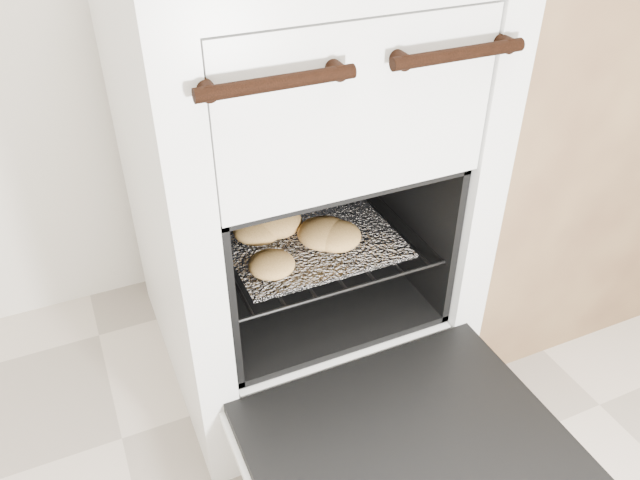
{
  "coord_description": "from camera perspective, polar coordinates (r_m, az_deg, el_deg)",
  "views": [
    {
      "loc": [
        -0.29,
        0.09,
        1.11
      ],
      "look_at": [
        0.12,
        1.01,
        0.41
      ],
      "focal_mm": 35.0,
      "sensor_mm": 36.0,
      "label": 1
    }
  ],
  "objects": [
    {
      "name": "stove",
      "position": [
        1.32,
        -2.64,
        5.18
      ],
      "size": [
        0.61,
        0.68,
        0.93
      ],
      "color": "silver",
      "rests_on": "ground"
    },
    {
      "name": "oven_door",
      "position": [
        1.14,
        7.92,
        -18.25
      ],
      "size": [
        0.55,
        0.43,
        0.04
      ],
      "color": "black",
      "rests_on": "stove"
    },
    {
      "name": "oven_rack",
      "position": [
        1.31,
        -1.45,
        0.56
      ],
      "size": [
        0.44,
        0.43,
        0.01
      ],
      "color": "black",
      "rests_on": "stove"
    },
    {
      "name": "foil_sheet",
      "position": [
        1.29,
        -1.1,
        0.32
      ],
      "size": [
        0.34,
        0.3,
        0.01
      ],
      "primitive_type": "cube",
      "color": "white",
      "rests_on": "oven_rack"
    },
    {
      "name": "baked_rolls",
      "position": [
        1.27,
        -2.81,
        0.99
      ],
      "size": [
        0.27,
        0.31,
        0.05
      ],
      "color": "#E2B15A",
      "rests_on": "foil_sheet"
    },
    {
      "name": "counter",
      "position": [
        1.78,
        22.92,
        11.99
      ],
      "size": [
        0.99,
        0.67,
        0.99
      ],
      "primitive_type": "cube",
      "rotation": [
        0.0,
        0.0,
        -0.0
      ],
      "color": "olive",
      "rests_on": "ground"
    }
  ]
}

